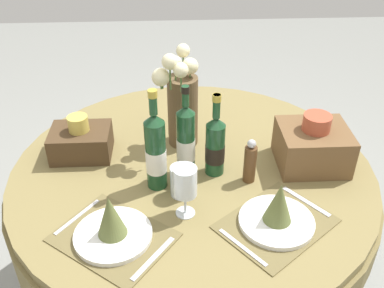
% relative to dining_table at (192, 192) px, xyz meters
% --- Properties ---
extents(dining_table, '(1.37, 1.37, 0.76)m').
position_rel_dining_table_xyz_m(dining_table, '(0.00, 0.00, 0.00)').
color(dining_table, olive).
rests_on(dining_table, ground).
extents(place_setting_left, '(0.43, 0.41, 0.16)m').
position_rel_dining_table_xyz_m(place_setting_left, '(-0.26, -0.35, 0.17)').
color(place_setting_left, brown).
rests_on(place_setting_left, dining_table).
extents(place_setting_right, '(0.43, 0.41, 0.16)m').
position_rel_dining_table_xyz_m(place_setting_right, '(0.25, -0.32, 0.17)').
color(place_setting_right, brown).
rests_on(place_setting_right, dining_table).
extents(flower_vase, '(0.17, 0.22, 0.42)m').
position_rel_dining_table_xyz_m(flower_vase, '(-0.04, 0.16, 0.31)').
color(flower_vase, brown).
rests_on(flower_vase, dining_table).
extents(wine_bottle_left, '(0.07, 0.07, 0.37)m').
position_rel_dining_table_xyz_m(wine_bottle_left, '(-0.13, -0.10, 0.27)').
color(wine_bottle_left, '#194223').
rests_on(wine_bottle_left, dining_table).
extents(wine_bottle_centre, '(0.07, 0.07, 0.35)m').
position_rel_dining_table_xyz_m(wine_bottle_centre, '(-0.03, -0.03, 0.26)').
color(wine_bottle_centre, '#194223').
rests_on(wine_bottle_centre, dining_table).
extents(wine_bottle_right, '(0.07, 0.07, 0.32)m').
position_rel_dining_table_xyz_m(wine_bottle_right, '(0.08, -0.03, 0.24)').
color(wine_bottle_right, '#194223').
rests_on(wine_bottle_right, dining_table).
extents(wine_glass_left, '(0.08, 0.08, 0.18)m').
position_rel_dining_table_xyz_m(wine_glass_left, '(-0.04, -0.25, 0.25)').
color(wine_glass_left, silver).
rests_on(wine_glass_left, dining_table).
extents(tumbler_near_right, '(0.07, 0.07, 0.11)m').
position_rel_dining_table_xyz_m(tumbler_near_right, '(-0.05, -0.15, 0.18)').
color(tumbler_near_right, silver).
rests_on(tumbler_near_right, dining_table).
extents(pepper_mill, '(0.04, 0.04, 0.17)m').
position_rel_dining_table_xyz_m(pepper_mill, '(0.20, -0.09, 0.20)').
color(pepper_mill, brown).
rests_on(pepper_mill, dining_table).
extents(woven_basket_side_left, '(0.23, 0.17, 0.17)m').
position_rel_dining_table_xyz_m(woven_basket_side_left, '(-0.42, 0.10, 0.18)').
color(woven_basket_side_left, '#47331E').
rests_on(woven_basket_side_left, dining_table).
extents(woven_basket_side_right, '(0.25, 0.22, 0.21)m').
position_rel_dining_table_xyz_m(woven_basket_side_right, '(0.44, -0.00, 0.20)').
color(woven_basket_side_right, brown).
rests_on(woven_basket_side_right, dining_table).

